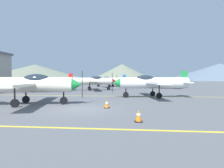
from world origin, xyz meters
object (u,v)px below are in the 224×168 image
airplane_near (28,84)px  car_sedan (170,84)px  airplane_back (109,80)px  traffic_cone_side (139,116)px  airplane_mid (151,82)px  traffic_cone_front (107,104)px  airplane_far (93,81)px

airplane_near → car_sedan: bearing=57.8°
airplane_back → traffic_cone_side: (5.39, -34.15, -1.28)m
airplane_back → car_sedan: bearing=-22.3°
airplane_mid → car_sedan: bearing=72.7°
airplane_near → car_sedan: (15.26, 24.26, -0.72)m
traffic_cone_front → airplane_near: bearing=172.3°
airplane_mid → airplane_near: bearing=-146.0°
traffic_cone_front → car_sedan: bearing=69.9°
airplane_back → traffic_cone_front: (3.41, -30.25, -1.28)m
airplane_mid → traffic_cone_side: airplane_mid is taller
airplane_near → traffic_cone_side: 9.45m
traffic_cone_front → traffic_cone_side: bearing=-63.1°
airplane_mid → traffic_cone_front: (-3.67, -7.42, -1.28)m
airplane_mid → traffic_cone_front: bearing=-116.3°
airplane_mid → airplane_back: 23.91m
airplane_mid → airplane_far: (-8.38, 10.78, 0.00)m
traffic_cone_side → traffic_cone_front: bearing=116.9°
airplane_mid → traffic_cone_side: size_ratio=15.76×
airplane_far → traffic_cone_side: size_ratio=15.65×
airplane_back → car_sedan: airplane_back is taller
airplane_far → airplane_near: bearing=-94.6°
traffic_cone_side → car_sedan: bearing=76.1°
airplane_far → traffic_cone_front: bearing=-75.5°
car_sedan → traffic_cone_side: 29.87m
traffic_cone_front → traffic_cone_side: size_ratio=1.00×
airplane_near → car_sedan: size_ratio=2.02×
airplane_far → airplane_back: 12.12m
car_sedan → traffic_cone_side: car_sedan is taller
airplane_back → car_sedan: (12.57, -5.16, -0.72)m
airplane_far → car_sedan: airplane_far is taller
traffic_cone_front → airplane_back: bearing=96.4°
airplane_near → airplane_back: (2.69, 29.42, 0.00)m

